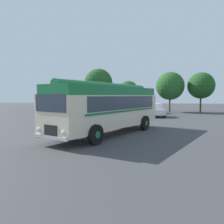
% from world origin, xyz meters
% --- Properties ---
extents(ground_plane, '(120.00, 120.00, 0.00)m').
position_xyz_m(ground_plane, '(0.00, 0.00, 0.00)').
color(ground_plane, '#3D3D3F').
extents(vintage_bus, '(6.67, 10.13, 3.49)m').
position_xyz_m(vintage_bus, '(0.84, -0.44, 1.89)').
color(vintage_bus, beige).
rests_on(vintage_bus, ground).
extents(car_near_left, '(2.10, 4.27, 1.66)m').
position_xyz_m(car_near_left, '(-3.61, 12.50, 0.85)').
color(car_near_left, '#B7BABF').
rests_on(car_near_left, ground).
extents(car_mid_left, '(1.97, 4.20, 1.66)m').
position_xyz_m(car_mid_left, '(-1.14, 12.28, 0.85)').
color(car_mid_left, silver).
rests_on(car_mid_left, ground).
extents(car_mid_right, '(2.26, 4.34, 1.66)m').
position_xyz_m(car_mid_right, '(1.58, 12.59, 0.85)').
color(car_mid_right, silver).
rests_on(car_mid_right, ground).
extents(car_far_right, '(2.40, 4.40, 1.66)m').
position_xyz_m(car_far_right, '(4.64, 12.69, 0.85)').
color(car_far_right, silver).
rests_on(car_far_right, ground).
extents(box_van, '(2.48, 5.83, 2.50)m').
position_xyz_m(box_van, '(-6.30, 13.14, 1.36)').
color(box_van, navy).
rests_on(box_van, ground).
extents(tree_far_left, '(3.10, 3.10, 5.24)m').
position_xyz_m(tree_far_left, '(-9.92, 20.12, 3.67)').
color(tree_far_left, '#4C3823').
rests_on(tree_far_left, ground).
extents(tree_left_of_centre, '(4.57, 4.57, 6.97)m').
position_xyz_m(tree_left_of_centre, '(-3.96, 20.04, 4.63)').
color(tree_left_of_centre, '#4C3823').
rests_on(tree_left_of_centre, ground).
extents(tree_centre, '(3.22, 3.12, 4.97)m').
position_xyz_m(tree_centre, '(0.97, 19.62, 3.42)').
color(tree_centre, '#4C3823').
rests_on(tree_centre, ground).
extents(tree_right_of_centre, '(4.47, 4.47, 6.39)m').
position_xyz_m(tree_right_of_centre, '(7.43, 20.94, 4.17)').
color(tree_right_of_centre, '#4C3823').
rests_on(tree_right_of_centre, ground).
extents(tree_far_right, '(4.14, 4.14, 6.27)m').
position_xyz_m(tree_far_right, '(12.30, 20.95, 4.21)').
color(tree_far_right, '#4C3823').
rests_on(tree_far_right, ground).
extents(traffic_cone, '(0.36, 0.36, 0.55)m').
position_xyz_m(traffic_cone, '(-3.49, -2.20, 0.28)').
color(traffic_cone, orange).
rests_on(traffic_cone, ground).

